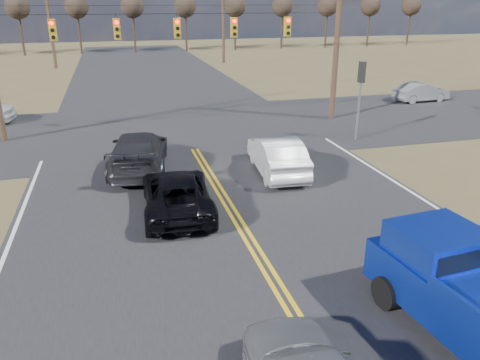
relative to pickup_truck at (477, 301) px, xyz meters
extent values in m
plane|color=brown|center=(-3.20, 0.69, -0.98)|extent=(160.00, 160.00, 0.00)
cube|color=#28282B|center=(-3.20, 10.69, -0.98)|extent=(14.00, 120.00, 0.02)
cube|color=#28282B|center=(-3.20, 18.69, -0.98)|extent=(120.00, 12.00, 0.02)
cylinder|color=#473323|center=(5.80, 18.69, 4.02)|extent=(0.32, 0.32, 10.00)
cylinder|color=black|center=(-3.20, 18.69, 5.02)|extent=(18.00, 0.02, 0.02)
cylinder|color=black|center=(-3.20, 18.69, 5.42)|extent=(18.00, 0.02, 0.02)
cube|color=#B28C14|center=(-9.20, 18.69, 4.32)|extent=(0.34, 0.24, 1.00)
cylinder|color=#FF0C05|center=(-9.20, 18.55, 4.65)|extent=(0.20, 0.06, 0.20)
cylinder|color=black|center=(-9.20, 18.55, 4.32)|extent=(0.20, 0.06, 0.20)
cylinder|color=black|center=(-9.20, 18.55, 3.99)|extent=(0.20, 0.06, 0.20)
cube|color=black|center=(-9.20, 18.52, 4.76)|extent=(0.24, 0.14, 0.03)
cube|color=#B28C14|center=(-6.20, 18.69, 4.32)|extent=(0.34, 0.24, 1.00)
cylinder|color=#FF0C05|center=(-6.20, 18.55, 4.65)|extent=(0.20, 0.06, 0.20)
cylinder|color=black|center=(-6.20, 18.55, 4.32)|extent=(0.20, 0.06, 0.20)
cylinder|color=black|center=(-6.20, 18.55, 3.99)|extent=(0.20, 0.06, 0.20)
cube|color=black|center=(-6.20, 18.52, 4.76)|extent=(0.24, 0.14, 0.03)
cube|color=#B28C14|center=(-3.20, 18.69, 4.32)|extent=(0.34, 0.24, 1.00)
cylinder|color=#FF0C05|center=(-3.20, 18.55, 4.65)|extent=(0.20, 0.06, 0.20)
cylinder|color=black|center=(-3.20, 18.55, 4.32)|extent=(0.20, 0.06, 0.20)
cylinder|color=black|center=(-3.20, 18.55, 3.99)|extent=(0.20, 0.06, 0.20)
cube|color=black|center=(-3.20, 18.52, 4.76)|extent=(0.24, 0.14, 0.03)
cube|color=#B28C14|center=(-0.20, 18.69, 4.32)|extent=(0.34, 0.24, 1.00)
cylinder|color=#FF0C05|center=(-0.20, 18.55, 4.65)|extent=(0.20, 0.06, 0.20)
cylinder|color=black|center=(-0.20, 18.55, 4.32)|extent=(0.20, 0.06, 0.20)
cylinder|color=black|center=(-0.20, 18.55, 3.99)|extent=(0.20, 0.06, 0.20)
cube|color=black|center=(-0.20, 18.52, 4.76)|extent=(0.24, 0.14, 0.03)
cube|color=#B28C14|center=(2.80, 18.69, 4.32)|extent=(0.34, 0.24, 1.00)
cylinder|color=#FF0C05|center=(2.80, 18.55, 4.65)|extent=(0.20, 0.06, 0.20)
cylinder|color=black|center=(2.80, 18.55, 4.32)|extent=(0.20, 0.06, 0.20)
cylinder|color=black|center=(2.80, 18.55, 3.99)|extent=(0.20, 0.06, 0.20)
cube|color=black|center=(2.80, 18.52, 4.76)|extent=(0.24, 0.14, 0.03)
cylinder|color=slate|center=(5.00, 14.19, 0.62)|extent=(0.12, 0.12, 3.20)
cube|color=black|center=(5.00, 14.19, 2.42)|extent=(0.24, 0.34, 1.00)
cylinder|color=#473323|center=(-12.20, 46.69, 4.02)|extent=(0.32, 0.32, 10.00)
cylinder|color=#473323|center=(5.80, 46.69, 4.02)|extent=(0.32, 0.32, 10.00)
cylinder|color=#33261C|center=(-17.20, 60.69, 1.77)|extent=(0.28, 0.28, 5.50)
sphere|color=#2D231C|center=(-17.20, 60.69, 4.92)|extent=(3.00, 3.00, 3.00)
cylinder|color=#33261C|center=(-10.20, 60.69, 1.77)|extent=(0.28, 0.28, 5.50)
sphere|color=#2D231C|center=(-10.20, 60.69, 4.92)|extent=(3.00, 3.00, 3.00)
cylinder|color=#33261C|center=(-3.20, 60.69, 1.77)|extent=(0.28, 0.28, 5.50)
sphere|color=#2D231C|center=(-3.20, 60.69, 4.92)|extent=(3.00, 3.00, 3.00)
cylinder|color=#33261C|center=(3.80, 60.69, 1.77)|extent=(0.28, 0.28, 5.50)
sphere|color=#2D231C|center=(3.80, 60.69, 4.92)|extent=(3.00, 3.00, 3.00)
cylinder|color=#33261C|center=(10.80, 60.69, 1.77)|extent=(0.28, 0.28, 5.50)
sphere|color=#2D231C|center=(10.80, 60.69, 4.92)|extent=(3.00, 3.00, 3.00)
cylinder|color=#33261C|center=(17.80, 60.69, 1.77)|extent=(0.28, 0.28, 5.50)
sphere|color=#2D231C|center=(17.80, 60.69, 4.92)|extent=(3.00, 3.00, 3.00)
cylinder|color=#33261C|center=(24.80, 60.69, 1.77)|extent=(0.28, 0.28, 5.50)
sphere|color=#2D231C|center=(24.80, 60.69, 4.92)|extent=(3.00, 3.00, 3.00)
cylinder|color=#33261C|center=(31.80, 60.69, 1.77)|extent=(0.28, 0.28, 5.50)
sphere|color=#2D231C|center=(31.80, 60.69, 4.92)|extent=(3.00, 3.00, 3.00)
cylinder|color=#33261C|center=(38.80, 60.69, 1.77)|extent=(0.28, 0.28, 5.50)
sphere|color=#2D231C|center=(38.80, 60.69, 4.92)|extent=(3.00, 3.00, 3.00)
cylinder|color=black|center=(-1.06, 1.48, -0.59)|extent=(0.38, 0.80, 0.78)
cylinder|color=black|center=(0.78, 1.65, -0.59)|extent=(0.38, 0.80, 0.78)
cube|color=#0E279B|center=(-0.11, 1.22, 0.69)|extent=(1.94, 1.81, 0.70)
cube|color=black|center=(-0.04, 0.42, 0.69)|extent=(1.56, 0.20, 0.44)
imported|color=black|center=(-4.95, 7.98, -0.33)|extent=(2.46, 4.84, 1.31)
imported|color=white|center=(-0.48, 10.69, -0.22)|extent=(2.03, 4.75, 1.52)
imported|color=#2C2C31|center=(-5.89, 12.56, -0.19)|extent=(3.01, 5.73, 1.58)
imported|color=#93959A|center=(14.08, 21.79, -0.33)|extent=(1.69, 4.04, 1.30)
camera|label=1|loc=(-6.67, -6.36, 5.64)|focal=35.00mm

